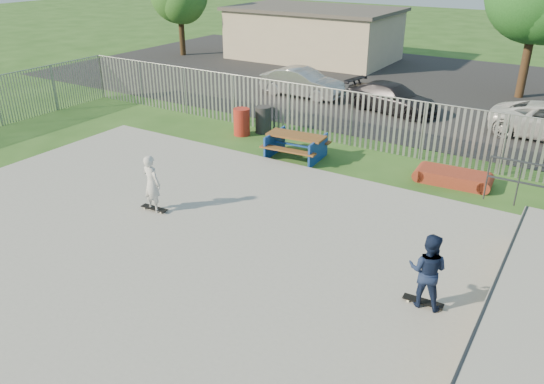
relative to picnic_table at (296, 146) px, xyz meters
The scene contains 15 objects.
ground 6.88m from the picnic_table, 89.52° to the right, with size 120.00×120.00×0.00m, color #284F1B.
concrete_slab 6.87m from the picnic_table, 89.52° to the right, with size 15.00×12.00×0.15m, color #979792.
fence 2.57m from the picnic_table, 65.10° to the right, with size 26.04×16.02×2.00m.
picnic_table is the anchor object (origin of this frame).
funbox 5.22m from the picnic_table, ahead, with size 1.98×1.08×0.38m.
trash_bin_red 3.16m from the picnic_table, 161.05° to the left, with size 0.62×0.62×1.04m, color #A12418.
trash_bin_grey 2.99m from the picnic_table, 144.90° to the left, with size 0.62×0.62×1.04m, color #252527.
parking_lot 12.14m from the picnic_table, 89.73° to the left, with size 40.00×18.00×0.02m, color black.
car_silver 8.27m from the picnic_table, 117.62° to the left, with size 1.43×4.10×1.35m, color #ACADB1.
car_dark 7.15m from the picnic_table, 83.67° to the left, with size 1.72×4.23×1.23m, color black.
building 18.03m from the picnic_table, 116.21° to the left, with size 10.40×6.40×3.20m.
skateboard_a 8.77m from the picnic_table, 43.51° to the right, with size 0.81×0.25×0.08m.
skateboard_b 5.91m from the picnic_table, 100.69° to the right, with size 0.81×0.25×0.08m.
skater_navy 8.78m from the picnic_table, 43.51° to the right, with size 0.77×0.60×1.57m, color #131E3D.
skater_white 5.93m from the picnic_table, 100.69° to the right, with size 0.57×0.38×1.57m, color silver.
Camera 1 is at (8.34, -8.11, 6.62)m, focal length 35.00 mm.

